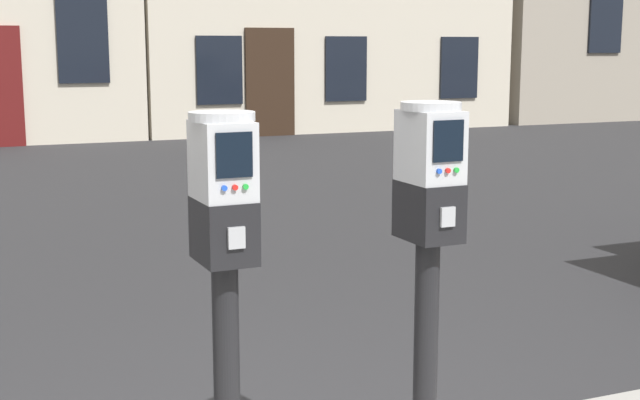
% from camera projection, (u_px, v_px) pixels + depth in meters
% --- Properties ---
extents(parking_meter_near_kerb, '(0.22, 0.26, 1.39)m').
position_uv_depth(parking_meter_near_kerb, '(224.00, 243.00, 2.89)').
color(parking_meter_near_kerb, black).
rests_on(parking_meter_near_kerb, sidewalk_slab).
extents(parking_meter_twin_adjacent, '(0.22, 0.26, 1.41)m').
position_uv_depth(parking_meter_twin_adjacent, '(429.00, 223.00, 3.18)').
color(parking_meter_twin_adjacent, black).
rests_on(parking_meter_twin_adjacent, sidewalk_slab).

